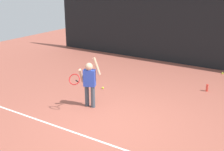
{
  "coord_description": "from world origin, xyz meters",
  "views": [
    {
      "loc": [
        3.24,
        -5.07,
        3.21
      ],
      "look_at": [
        -0.47,
        0.85,
        0.85
      ],
      "focal_mm": 45.71,
      "sensor_mm": 36.0,
      "label": 1
    }
  ],
  "objects_px": {
    "tennis_player": "(89,81)",
    "tennis_ball_0": "(222,73)",
    "water_bottle": "(207,88)",
    "tennis_ball_2": "(103,88)"
  },
  "relations": [
    {
      "from": "tennis_player",
      "to": "tennis_ball_0",
      "type": "bearing_deg",
      "value": 41.83
    },
    {
      "from": "water_bottle",
      "to": "tennis_ball_2",
      "type": "xyz_separation_m",
      "value": [
        -2.77,
        -1.51,
        -0.08
      ]
    },
    {
      "from": "tennis_ball_2",
      "to": "water_bottle",
      "type": "bearing_deg",
      "value": 28.65
    },
    {
      "from": "water_bottle",
      "to": "tennis_ball_0",
      "type": "xyz_separation_m",
      "value": [
        0.04,
        1.95,
        -0.08
      ]
    },
    {
      "from": "water_bottle",
      "to": "tennis_ball_2",
      "type": "distance_m",
      "value": 3.16
    },
    {
      "from": "tennis_player",
      "to": "water_bottle",
      "type": "xyz_separation_m",
      "value": [
        2.35,
        2.77,
        -0.62
      ]
    },
    {
      "from": "tennis_player",
      "to": "water_bottle",
      "type": "distance_m",
      "value": 3.69
    },
    {
      "from": "tennis_ball_0",
      "to": "tennis_ball_2",
      "type": "bearing_deg",
      "value": -129.08
    },
    {
      "from": "tennis_player",
      "to": "tennis_ball_2",
      "type": "height_order",
      "value": "tennis_player"
    },
    {
      "from": "tennis_player",
      "to": "tennis_ball_0",
      "type": "height_order",
      "value": "tennis_player"
    }
  ]
}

